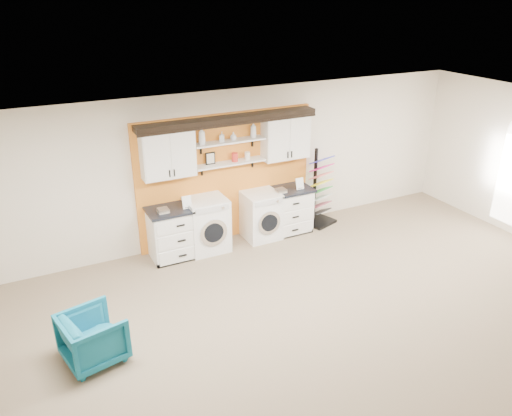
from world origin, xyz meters
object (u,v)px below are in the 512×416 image
base_cabinet_right (287,210)px  washer (207,224)px  armchair (93,337)px  base_cabinet_left (176,232)px  sample_rack (320,200)px  dryer (261,215)px

base_cabinet_right → washer: (-1.68, -0.00, 0.05)m
washer → armchair: 3.20m
base_cabinet_left → base_cabinet_right: base_cabinet_left is taller
sample_rack → base_cabinet_left: bearing=162.3°
base_cabinet_left → base_cabinet_right: bearing=0.0°
base_cabinet_left → armchair: (-1.80, -2.13, -0.13)m
base_cabinet_right → armchair: bearing=-152.3°
base_cabinet_right → dryer: dryer is taller
washer → dryer: size_ratio=1.10×
base_cabinet_right → sample_rack: sample_rack is taller
armchair → dryer: bearing=-71.0°
base_cabinet_left → base_cabinet_right: (2.26, 0.00, -0.02)m
base_cabinet_right → washer: washer is taller
washer → sample_rack: (2.44, 0.04, 0.00)m
base_cabinet_left → armchair: bearing=-130.2°
base_cabinet_left → armchair: base_cabinet_left is taller
base_cabinet_left → washer: size_ratio=0.96×
base_cabinet_left → dryer: 1.68m
base_cabinet_right → washer: size_ratio=0.91×
dryer → armchair: bearing=-148.6°
dryer → sample_rack: bearing=1.5°
dryer → washer: bearing=-180.0°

